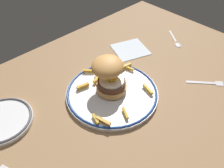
{
  "coord_description": "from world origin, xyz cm",
  "views": [
    {
      "loc": [
        -33.89,
        -36.31,
        53.09
      ],
      "look_at": [
        1.9,
        0.76,
        4.6
      ],
      "focal_mm": 37.08,
      "sensor_mm": 36.0,
      "label": 1
    }
  ],
  "objects": [
    {
      "name": "spoon",
      "position": [
        41.65,
        3.34,
        0.36
      ],
      "size": [
        9.31,
        11.68,
        0.9
      ],
      "color": "silver",
      "rests_on": "ground_plane"
    },
    {
      "name": "fork",
      "position": [
        29.09,
        -18.14,
        0.18
      ],
      "size": [
        10.53,
        11.74,
        0.36
      ],
      "color": "silver",
      "rests_on": "ground_plane"
    },
    {
      "name": "side_plate",
      "position": [
        -28.04,
        14.38,
        0.83
      ],
      "size": [
        16.9,
        16.9,
        1.6
      ],
      "color": "white",
      "rests_on": "ground_plane"
    },
    {
      "name": "ground_plane",
      "position": [
        0.0,
        0.0,
        -2.0
      ],
      "size": [
        126.01,
        80.85,
        4.0
      ],
      "primitive_type": "cube",
      "color": "#916D49"
    },
    {
      "name": "dinner_plate",
      "position": [
        1.9,
        0.76,
        0.84
      ],
      "size": [
        29.13,
        29.13,
        1.6
      ],
      "color": "silver",
      "rests_on": "ground_plane"
    },
    {
      "name": "burger",
      "position": [
        2.51,
        2.58,
        6.88
      ],
      "size": [
        13.82,
        13.71,
        10.65
      ],
      "color": "tan",
      "rests_on": "dinner_plate"
    },
    {
      "name": "fries_pile",
      "position": [
        3.64,
        3.66,
        2.03
      ],
      "size": [
        25.97,
        25.32,
        0.98
      ],
      "color": "gold",
      "rests_on": "dinner_plate"
    },
    {
      "name": "napkin",
      "position": [
        24.42,
        13.6,
        0.2
      ],
      "size": [
        16.3,
        16.07,
        0.4
      ],
      "primitive_type": "cube",
      "rotation": [
        0.0,
        0.0,
        -0.36
      ],
      "color": "silver",
      "rests_on": "ground_plane"
    }
  ]
}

